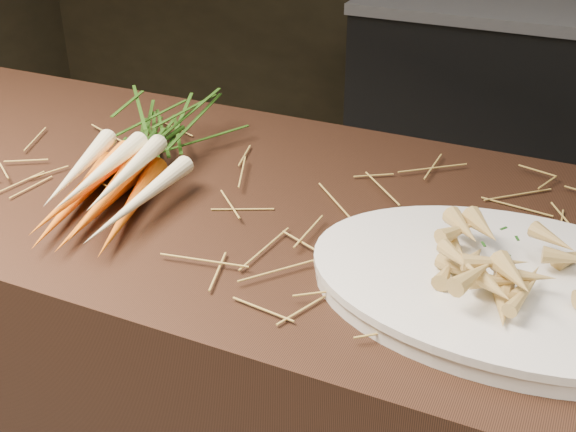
# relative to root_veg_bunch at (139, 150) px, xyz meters

# --- Properties ---
(straw_bedding) EXTENTS (1.40, 0.60, 0.02)m
(straw_bedding) POSITION_rel_root_veg_bunch_xyz_m (0.38, 0.01, -0.04)
(straw_bedding) COLOR olive
(straw_bedding) RESTS_ON main_counter
(root_veg_bunch) EXTENTS (0.27, 0.54, 0.10)m
(root_veg_bunch) POSITION_rel_root_veg_bunch_xyz_m (0.00, 0.00, 0.00)
(root_veg_bunch) COLOR orange
(root_veg_bunch) RESTS_ON main_counter
(serving_platter) EXTENTS (0.53, 0.37, 0.03)m
(serving_platter) POSITION_rel_root_veg_bunch_xyz_m (0.64, -0.10, -0.03)
(serving_platter) COLOR white
(serving_platter) RESTS_ON main_counter
(roasted_veg_heap) EXTENTS (0.26, 0.19, 0.06)m
(roasted_veg_heap) POSITION_rel_root_veg_bunch_xyz_m (0.64, -0.10, 0.01)
(roasted_veg_heap) COLOR #AD8545
(roasted_veg_heap) RESTS_ON serving_platter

